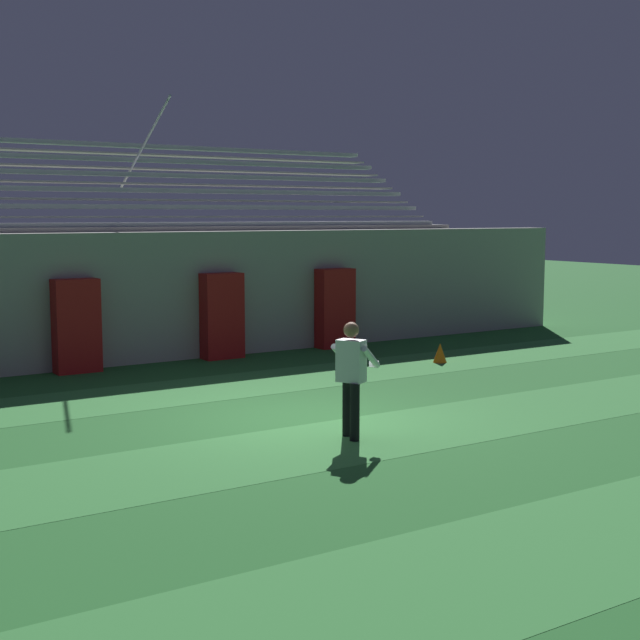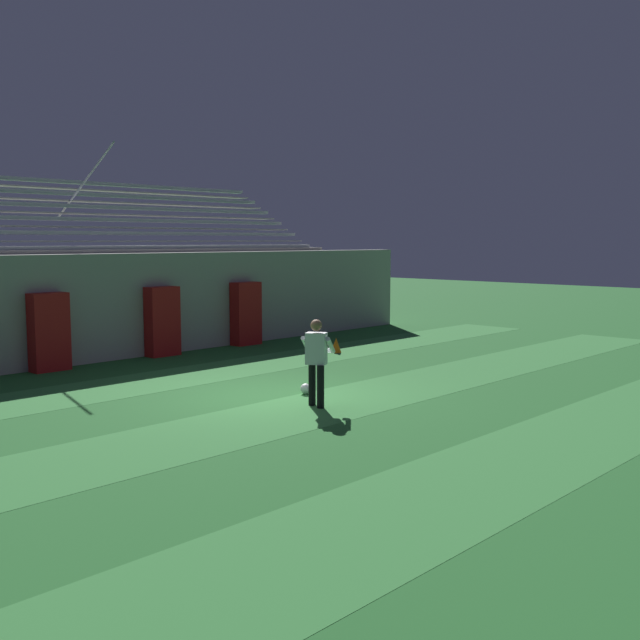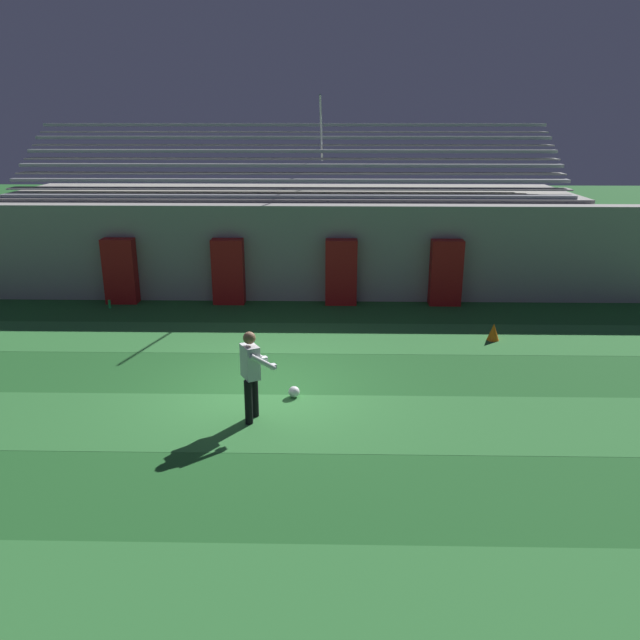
{
  "view_description": "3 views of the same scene",
  "coord_description": "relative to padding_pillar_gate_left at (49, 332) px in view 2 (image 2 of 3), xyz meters",
  "views": [
    {
      "loc": [
        -7.14,
        -11.63,
        3.17
      ],
      "look_at": [
        0.3,
        -0.1,
        1.55
      ],
      "focal_mm": 50.0,
      "sensor_mm": 36.0,
      "label": 1
    },
    {
      "loc": [
        -10.14,
        -11.07,
        3.15
      ],
      "look_at": [
        0.27,
        -1.25,
        1.62
      ],
      "focal_mm": 42.0,
      "sensor_mm": 36.0,
      "label": 2
    },
    {
      "loc": [
        1.39,
        -11.53,
        5.16
      ],
      "look_at": [
        1.15,
        -0.01,
        1.43
      ],
      "focal_mm": 35.0,
      "sensor_mm": 36.0,
      "label": 3
    }
  ],
  "objects": [
    {
      "name": "padding_pillar_far_right",
      "position": [
        6.26,
        0.0,
        0.0
      ],
      "size": [
        0.91,
        0.44,
        1.89
      ],
      "primitive_type": "cube",
      "color": "maroon",
      "rests_on": "ground"
    },
    {
      "name": "turf_stripe_near",
      "position": [
        1.63,
        -11.95,
        -0.94
      ],
      "size": [
        28.0,
        2.25,
        0.01
      ],
      "primitive_type": "cube",
      "color": "#337A38",
      "rests_on": "ground"
    },
    {
      "name": "back_wall",
      "position": [
        1.63,
        0.55,
        0.45
      ],
      "size": [
        24.0,
        0.6,
        2.8
      ],
      "primitive_type": "cube",
      "color": "#999691",
      "rests_on": "ground"
    },
    {
      "name": "soccer_ball",
      "position": [
        2.28,
        -6.43,
        -0.84
      ],
      "size": [
        0.22,
        0.22,
        0.22
      ],
      "primitive_type": "sphere",
      "color": "white",
      "rests_on": "ground"
    },
    {
      "name": "bleacher_stand",
      "position": [
        1.63,
        3.24,
        0.56
      ],
      "size": [
        18.0,
        4.75,
        5.83
      ],
      "color": "#999691",
      "rests_on": "ground"
    },
    {
      "name": "traffic_cone",
      "position": [
        6.94,
        -3.06,
        -0.74
      ],
      "size": [
        0.3,
        0.3,
        0.42
      ],
      "primitive_type": "cone",
      "color": "orange",
      "rests_on": "ground"
    },
    {
      "name": "padding_pillar_gate_left",
      "position": [
        0.0,
        0.0,
        0.0
      ],
      "size": [
        0.91,
        0.44,
        1.89
      ],
      "primitive_type": "cube",
      "color": "maroon",
      "rests_on": "ground"
    },
    {
      "name": "goalkeeper",
      "position": [
        1.6,
        -7.39,
        0.01
      ],
      "size": [
        0.69,
        0.73,
        1.67
      ],
      "color": "black",
      "rests_on": "ground"
    },
    {
      "name": "turf_stripe_mid",
      "position": [
        1.63,
        -7.46,
        -0.94
      ],
      "size": [
        28.0,
        2.25,
        0.01
      ],
      "primitive_type": "cube",
      "color": "#337A38",
      "rests_on": "ground"
    },
    {
      "name": "padding_pillar_gate_right",
      "position": [
        3.26,
        0.0,
        0.0
      ],
      "size": [
        0.91,
        0.44,
        1.89
      ],
      "primitive_type": "cube",
      "color": "maroon",
      "rests_on": "ground"
    },
    {
      "name": "ground_plane",
      "position": [
        1.63,
        -5.95,
        -0.95
      ],
      "size": [
        80.0,
        80.0,
        0.0
      ],
      "primitive_type": "plane",
      "color": "#236028"
    },
    {
      "name": "turf_stripe_far",
      "position": [
        1.63,
        -2.96,
        -0.94
      ],
      "size": [
        28.0,
        2.25,
        0.01
      ],
      "primitive_type": "cube",
      "color": "#337A38",
      "rests_on": "ground"
    }
  ]
}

